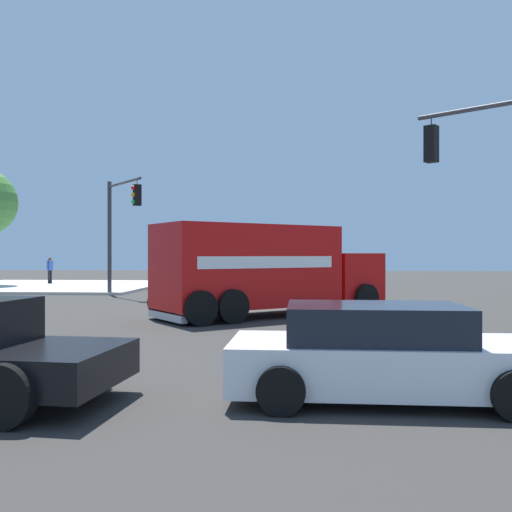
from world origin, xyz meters
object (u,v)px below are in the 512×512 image
Objects in this scene: sedan_white at (383,354)px; delivery_truck at (266,269)px; traffic_light_primary at (119,218)px; pedestrian_near_corner at (50,268)px.

delivery_truck is at bearing -168.10° from sedan_white.
traffic_light_primary is 3.24× the size of pedestrian_near_corner.
traffic_light_primary is 21.27m from sedan_white.
delivery_truck is 4.58× the size of pedestrian_near_corner.
sedan_white is 2.54× the size of pedestrian_near_corner.
pedestrian_near_corner is (-17.12, -15.04, -0.41)m from delivery_truck.
traffic_light_primary reaches higher than sedan_white.
delivery_truck is at bearing 43.01° from traffic_light_primary.
delivery_truck is 1.42× the size of traffic_light_primary.
traffic_light_primary is 1.27× the size of sedan_white.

